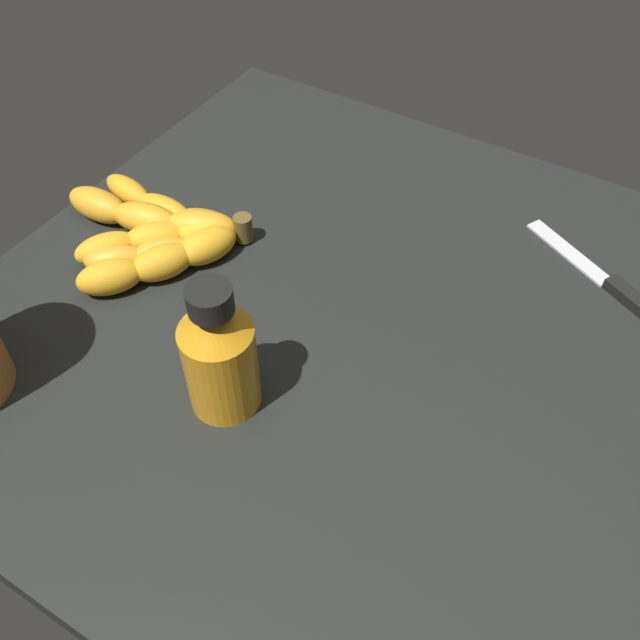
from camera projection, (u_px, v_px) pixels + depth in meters
ground_plane at (372, 344)px, 68.49cm from camera, size 70.27×77.69×3.91cm
banana_bunch at (158, 234)px, 73.85cm from camera, size 17.92×21.26×3.60cm
honey_bottle at (219, 354)px, 57.23cm from camera, size 6.29×6.29×13.80cm
butter_knife at (606, 279)px, 71.06cm from camera, size 9.89×16.75×1.20cm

